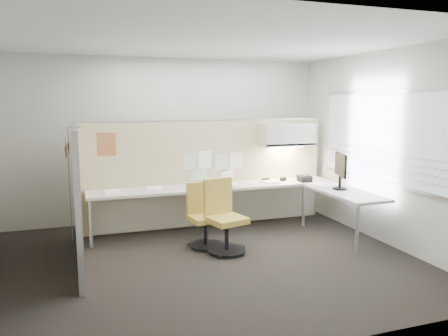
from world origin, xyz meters
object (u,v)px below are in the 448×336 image
object	(u,v)px
desk	(239,194)
monitor	(340,169)
phone	(304,179)
chair_left	(204,217)
chair_right	(224,219)

from	to	relation	value
desk	monitor	world-z (taller)	monitor
monitor	desk	bearing A→B (deg)	78.84
desk	phone	distance (m)	1.19
desk	chair_left	size ratio (longest dim) A/B	4.44
phone	monitor	bearing A→B (deg)	-80.46
phone	desk	bearing A→B (deg)	175.64
chair_left	chair_right	xyz separation A→B (m)	(0.20, -0.31, 0.04)
desk	chair_left	xyz separation A→B (m)	(-0.74, -0.54, -0.18)
monitor	phone	size ratio (longest dim) A/B	2.49
chair_left	monitor	distance (m)	2.21
desk	phone	xyz separation A→B (m)	(1.18, 0.00, 0.18)
desk	chair_left	distance (m)	0.93
chair_left	monitor	bearing A→B (deg)	-13.30
chair_left	monitor	size ratio (longest dim) A/B	1.63
chair_left	phone	xyz separation A→B (m)	(1.92, 0.54, 0.36)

